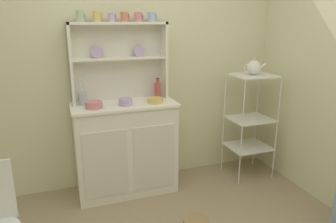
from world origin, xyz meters
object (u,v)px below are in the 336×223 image
porcelain_teapot (254,68)px  bakers_rack (250,113)px  hutch_cabinet (126,147)px  cup_sage_0 (80,16)px  utensil_jar (83,98)px  hutch_shelf_unit (119,56)px  jam_bottle (158,90)px  bowl_mixing_large (94,105)px

porcelain_teapot → bakers_rack: bearing=0.0°
hutch_cabinet → porcelain_teapot: (1.33, -0.10, 0.72)m
cup_sage_0 → utensil_jar: cup_sage_0 is taller
porcelain_teapot → cup_sage_0: bearing=172.5°
bakers_rack → utensil_jar: utensil_jar is taller
hutch_shelf_unit → bakers_rack: hutch_shelf_unit is taller
bakers_rack → utensil_jar: (-1.69, 0.17, 0.26)m
hutch_cabinet → cup_sage_0: size_ratio=10.26×
jam_bottle → utensil_jar: utensil_jar is taller
hutch_cabinet → bakers_rack: bakers_rack is taller
bakers_rack → bowl_mixing_large: (-1.62, 0.02, 0.23)m
hutch_cabinet → cup_sage_0: bearing=159.6°
cup_sage_0 → bowl_mixing_large: (0.05, -0.20, -0.75)m
hutch_shelf_unit → bowl_mixing_large: bearing=-140.1°
hutch_cabinet → hutch_shelf_unit: size_ratio=1.07×
bakers_rack → jam_bottle: 1.03m
bowl_mixing_large → porcelain_teapot: size_ratio=0.64×
bakers_rack → bowl_mixing_large: bearing=179.2°
bakers_rack → cup_sage_0: (-1.66, 0.22, 0.99)m
bowl_mixing_large → hutch_cabinet: bearing=14.5°
utensil_jar → hutch_shelf_unit: bearing=13.5°
hutch_cabinet → utensil_jar: size_ratio=3.97×
cup_sage_0 → utensil_jar: (-0.03, -0.04, -0.72)m
utensil_jar → porcelain_teapot: size_ratio=1.04×
hutch_shelf_unit → jam_bottle: (0.36, -0.08, -0.34)m
jam_bottle → porcelain_teapot: (0.97, -0.18, 0.20)m
hutch_cabinet → bakers_rack: (1.33, -0.10, 0.24)m
bakers_rack → hutch_shelf_unit: bearing=169.0°
cup_sage_0 → bowl_mixing_large: bearing=-76.9°
hutch_cabinet → cup_sage_0: (-0.33, 0.12, 1.22)m
cup_sage_0 → hutch_shelf_unit: bearing=7.2°
hutch_shelf_unit → bakers_rack: size_ratio=0.81×
jam_bottle → utensil_jar: (-0.72, -0.01, -0.02)m
jam_bottle → utensil_jar: bearing=-179.3°
cup_sage_0 → jam_bottle: (0.69, -0.04, -0.70)m
hutch_shelf_unit → porcelain_teapot: hutch_shelf_unit is taller
jam_bottle → hutch_shelf_unit: bearing=167.9°
cup_sage_0 → bowl_mixing_large: 0.78m
cup_sage_0 → porcelain_teapot: cup_sage_0 is taller
hutch_shelf_unit → cup_sage_0: (-0.33, -0.04, 0.36)m
cup_sage_0 → jam_bottle: 0.98m
hutch_cabinet → utensil_jar: 0.62m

